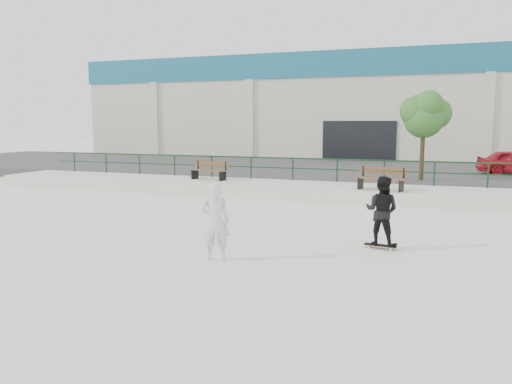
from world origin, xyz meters
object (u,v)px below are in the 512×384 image
at_px(skateboard, 380,246).
at_px(seated_skater, 215,221).
at_px(standing_skater, 382,211).
at_px(tree, 425,113).
at_px(bench_left, 209,170).
at_px(bench_right, 381,179).

xyz_separation_m(skateboard, seated_skater, (-3.41, -2.32, 0.82)).
distance_m(skateboard, standing_skater, 0.88).
bearing_deg(standing_skater, skateboard, 102.07).
distance_m(tree, seated_skater, 14.50).
relative_size(bench_left, bench_right, 0.95).
relative_size(standing_skater, seated_skater, 0.96).
bearing_deg(bench_left, seated_skater, -54.85).
height_order(bench_left, bench_right, bench_right).
xyz_separation_m(bench_left, seated_skater, (5.09, -10.53, -0.03)).
distance_m(skateboard, seated_skater, 4.20).
relative_size(bench_right, seated_skater, 1.12).
xyz_separation_m(bench_right, standing_skater, (0.75, -7.24, 0.01)).
bearing_deg(standing_skater, bench_right, -72.00).
xyz_separation_m(bench_right, seated_skater, (-2.66, -9.56, -0.05)).
xyz_separation_m(standing_skater, seated_skater, (-3.41, -2.32, -0.06)).
height_order(bench_left, standing_skater, standing_skater).
bearing_deg(tree, standing_skater, -93.17).
bearing_deg(tree, seated_skater, -106.46).
height_order(tree, standing_skater, tree).
bearing_deg(bench_left, tree, 28.36).
bearing_deg(skateboard, seated_skater, -140.84).
height_order(bench_right, standing_skater, standing_skater).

